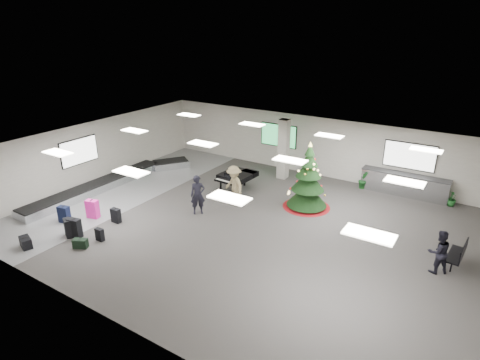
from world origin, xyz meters
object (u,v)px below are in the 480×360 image
Objects in this scene: pink_suitcase at (93,209)px; bench at (459,253)px; baggage_carousel at (113,182)px; potted_plant_left at (364,180)px; christmas_tree at (308,185)px; grand_piano at (236,176)px; traveler_bench at (439,252)px; traveler_b at (234,186)px; potted_plant_right at (452,199)px; traveler_a at (198,195)px; service_counter at (404,184)px.

bench is (13.62, 4.31, 0.08)m from pink_suitcase.
potted_plant_left is (10.98, 6.47, 0.25)m from baggage_carousel.
christmas_tree reaches higher than potted_plant_left.
grand_piano is at bearing 44.30° from pink_suitcase.
christmas_tree is at bearing 4.31° from grand_piano.
traveler_bench reaches higher than bench.
traveler_b is at bearing 12.27° from baggage_carousel.
christmas_tree is (9.43, 2.95, 0.84)m from baggage_carousel.
potted_plant_right is (12.85, 9.54, -0.04)m from pink_suitcase.
traveler_a is (0.02, -3.12, 0.15)m from grand_piano.
traveler_b is at bearing -42.69° from traveler_bench.
bench is (10.08, -1.56, -0.25)m from grand_piano.
baggage_carousel is at bearing -170.14° from bench.
pink_suitcase is 6.21m from traveler_b.
pink_suitcase is at bearing -143.42° from potted_plant_right.
bench is (15.74, 1.35, 0.27)m from baggage_carousel.
traveler_a is 8.53m from potted_plant_left.
traveler_a is (-10.05, -1.56, 0.40)m from bench.
pink_suitcase is 4.53m from traveler_a.
christmas_tree is 1.75× the size of traveler_a.
baggage_carousel is 14.50m from service_counter.
grand_piano is at bearing -158.50° from potted_plant_right.
christmas_tree is at bearing -113.67° from potted_plant_left.
service_counter reaches higher than grand_piano.
pink_suitcase is 0.90× the size of potted_plant_left.
grand_piano is 1.07× the size of traveler_a.
traveler_a is 9.51m from traveler_bench.
potted_plant_left reaches higher than bench.
baggage_carousel is 6.27× the size of traveler_bench.
baggage_carousel is at bearing -34.88° from traveler_bench.
traveler_b is (-2.94, -1.54, -0.12)m from christmas_tree.
christmas_tree is (-3.41, -3.78, 0.51)m from service_counter.
pink_suitcase is at bearing -157.49° from bench.
traveler_a is 0.94× the size of traveler_b.
bench is 0.89× the size of traveler_bench.
service_counter is at bearing 7.93° from potted_plant_left.
christmas_tree is 6.66m from potted_plant_right.
christmas_tree reaches higher than pink_suitcase.
baggage_carousel is 6.39m from grand_piano.
potted_plant_left is at bearing 37.57° from grand_piano.
grand_piano reaches higher than baggage_carousel.
grand_piano is 10.02m from potted_plant_right.
bench is at bearing -47.05° from potted_plant_left.
grand_piano is 1.36× the size of bench.
christmas_tree is at bearing 51.96° from traveler_b.
service_counter is at bearing 64.28° from traveler_b.
traveler_a reaches higher than grand_piano.
service_counter is at bearing 31.77° from grand_piano.
traveler_a is 1.14× the size of traveler_bench.
traveler_b is (0.81, 1.62, 0.05)m from traveler_a.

